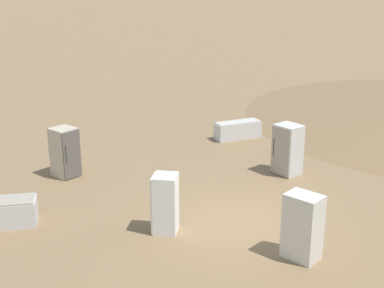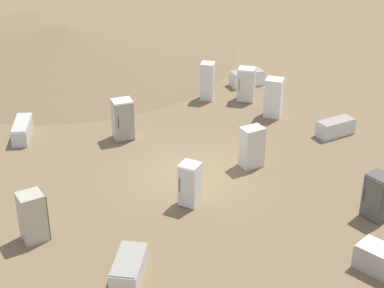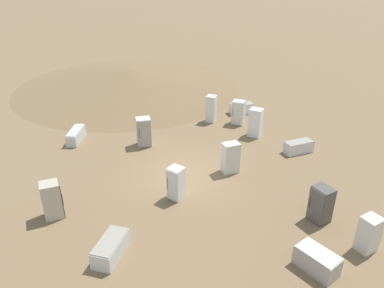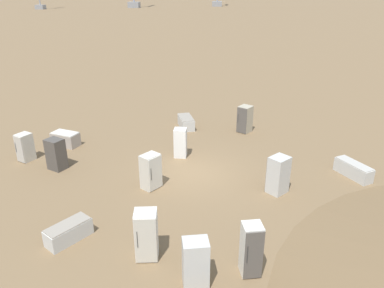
{
  "view_description": "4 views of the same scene",
  "coord_description": "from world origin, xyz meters",
  "px_view_note": "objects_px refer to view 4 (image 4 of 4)",
  "views": [
    {
      "loc": [
        -0.23,
        12.87,
        6.26
      ],
      "look_at": [
        1.4,
        -1.12,
        1.71
      ],
      "focal_mm": 50.0,
      "sensor_mm": 36.0,
      "label": 1
    },
    {
      "loc": [
        18.14,
        8.62,
        11.69
      ],
      "look_at": [
        -0.01,
        0.05,
        1.19
      ],
      "focal_mm": 60.0,
      "sensor_mm": 36.0,
      "label": 2
    },
    {
      "loc": [
        13.0,
        8.9,
        9.6
      ],
      "look_at": [
        0.33,
        0.69,
        1.98
      ],
      "focal_mm": 35.0,
      "sensor_mm": 36.0,
      "label": 3
    },
    {
      "loc": [
        -15.56,
        -1.16,
        8.18
      ],
      "look_at": [
        -0.13,
        0.09,
        1.55
      ],
      "focal_mm": 35.0,
      "sensor_mm": 36.0,
      "label": 4
    }
  ],
  "objects_px": {
    "discarded_fridge_6": "(146,235)",
    "discarded_fridge_8": "(69,232)",
    "discarded_fridge_9": "(278,175)",
    "discarded_fridge_3": "(353,170)",
    "discarded_fridge_0": "(186,122)",
    "discarded_fridge_4": "(25,147)",
    "discarded_fridge_13": "(245,119)",
    "discarded_fridge_5": "(180,143)",
    "discarded_fridge_12": "(56,154)",
    "discarded_fridge_2": "(251,250)",
    "discarded_fridge_11": "(66,139)",
    "discarded_fridge_1": "(151,171)",
    "discarded_fridge_10": "(196,263)"
  },
  "relations": [
    {
      "from": "discarded_fridge_3",
      "to": "discarded_fridge_5",
      "type": "xyz_separation_m",
      "value": [
        1.54,
        8.16,
        0.42
      ]
    },
    {
      "from": "discarded_fridge_12",
      "to": "discarded_fridge_5",
      "type": "bearing_deg",
      "value": 44.27
    },
    {
      "from": "discarded_fridge_9",
      "to": "discarded_fridge_12",
      "type": "distance_m",
      "value": 10.3
    },
    {
      "from": "discarded_fridge_4",
      "to": "discarded_fridge_8",
      "type": "distance_m",
      "value": 7.59
    },
    {
      "from": "discarded_fridge_1",
      "to": "discarded_fridge_8",
      "type": "bearing_deg",
      "value": 6.14
    },
    {
      "from": "discarded_fridge_5",
      "to": "discarded_fridge_12",
      "type": "bearing_deg",
      "value": -160.01
    },
    {
      "from": "discarded_fridge_3",
      "to": "discarded_fridge_5",
      "type": "bearing_deg",
      "value": 138.9
    },
    {
      "from": "discarded_fridge_6",
      "to": "discarded_fridge_11",
      "type": "bearing_deg",
      "value": -61.25
    },
    {
      "from": "discarded_fridge_12",
      "to": "discarded_fridge_13",
      "type": "bearing_deg",
      "value": 57.83
    },
    {
      "from": "discarded_fridge_5",
      "to": "discarded_fridge_11",
      "type": "relative_size",
      "value": 0.94
    },
    {
      "from": "discarded_fridge_1",
      "to": "discarded_fridge_10",
      "type": "distance_m",
      "value": 6.01
    },
    {
      "from": "discarded_fridge_10",
      "to": "discarded_fridge_13",
      "type": "height_order",
      "value": "discarded_fridge_13"
    },
    {
      "from": "discarded_fridge_6",
      "to": "discarded_fridge_8",
      "type": "height_order",
      "value": "discarded_fridge_6"
    },
    {
      "from": "discarded_fridge_12",
      "to": "discarded_fridge_9",
      "type": "bearing_deg",
      "value": 18.49
    },
    {
      "from": "discarded_fridge_6",
      "to": "discarded_fridge_8",
      "type": "distance_m",
      "value": 2.99
    },
    {
      "from": "discarded_fridge_2",
      "to": "discarded_fridge_5",
      "type": "xyz_separation_m",
      "value": [
        8.25,
        3.05,
        -0.11
      ]
    },
    {
      "from": "discarded_fridge_4",
      "to": "discarded_fridge_12",
      "type": "relative_size",
      "value": 0.93
    },
    {
      "from": "discarded_fridge_6",
      "to": "discarded_fridge_1",
      "type": "bearing_deg",
      "value": -88.11
    },
    {
      "from": "discarded_fridge_4",
      "to": "discarded_fridge_6",
      "type": "relative_size",
      "value": 0.83
    },
    {
      "from": "discarded_fridge_9",
      "to": "discarded_fridge_13",
      "type": "relative_size",
      "value": 1.03
    },
    {
      "from": "discarded_fridge_5",
      "to": "discarded_fridge_8",
      "type": "distance_m",
      "value": 7.8
    },
    {
      "from": "discarded_fridge_6",
      "to": "discarded_fridge_9",
      "type": "relative_size",
      "value": 1.04
    },
    {
      "from": "discarded_fridge_5",
      "to": "discarded_fridge_9",
      "type": "bearing_deg",
      "value": -34.07
    },
    {
      "from": "discarded_fridge_8",
      "to": "discarded_fridge_2",
      "type": "bearing_deg",
      "value": -154.95
    },
    {
      "from": "discarded_fridge_12",
      "to": "discarded_fridge_10",
      "type": "bearing_deg",
      "value": -18.13
    },
    {
      "from": "discarded_fridge_0",
      "to": "discarded_fridge_2",
      "type": "height_order",
      "value": "discarded_fridge_2"
    },
    {
      "from": "discarded_fridge_6",
      "to": "discarded_fridge_11",
      "type": "height_order",
      "value": "discarded_fridge_6"
    },
    {
      "from": "discarded_fridge_5",
      "to": "discarded_fridge_12",
      "type": "xyz_separation_m",
      "value": [
        -1.88,
        5.73,
        0.0
      ]
    },
    {
      "from": "discarded_fridge_3",
      "to": "discarded_fridge_13",
      "type": "height_order",
      "value": "discarded_fridge_13"
    },
    {
      "from": "discarded_fridge_8",
      "to": "discarded_fridge_13",
      "type": "height_order",
      "value": "discarded_fridge_13"
    },
    {
      "from": "discarded_fridge_2",
      "to": "discarded_fridge_11",
      "type": "height_order",
      "value": "discarded_fridge_2"
    },
    {
      "from": "discarded_fridge_3",
      "to": "discarded_fridge_6",
      "type": "height_order",
      "value": "discarded_fridge_6"
    },
    {
      "from": "discarded_fridge_6",
      "to": "discarded_fridge_11",
      "type": "distance_m",
      "value": 10.67
    },
    {
      "from": "discarded_fridge_2",
      "to": "discarded_fridge_4",
      "type": "relative_size",
      "value": 1.22
    },
    {
      "from": "discarded_fridge_6",
      "to": "discarded_fridge_10",
      "type": "bearing_deg",
      "value": 140.62
    },
    {
      "from": "discarded_fridge_13",
      "to": "discarded_fridge_9",
      "type": "bearing_deg",
      "value": 132.29
    },
    {
      "from": "discarded_fridge_10",
      "to": "discarded_fridge_8",
      "type": "bearing_deg",
      "value": 148.06
    },
    {
      "from": "discarded_fridge_5",
      "to": "discarded_fridge_11",
      "type": "bearing_deg",
      "value": 174.08
    },
    {
      "from": "discarded_fridge_2",
      "to": "discarded_fridge_4",
      "type": "bearing_deg",
      "value": -45.51
    },
    {
      "from": "discarded_fridge_10",
      "to": "discarded_fridge_6",
      "type": "bearing_deg",
      "value": 136.1
    },
    {
      "from": "discarded_fridge_3",
      "to": "discarded_fridge_13",
      "type": "distance_m",
      "value": 7.13
    },
    {
      "from": "discarded_fridge_0",
      "to": "discarded_fridge_4",
      "type": "height_order",
      "value": "discarded_fridge_4"
    },
    {
      "from": "discarded_fridge_1",
      "to": "discarded_fridge_8",
      "type": "xyz_separation_m",
      "value": [
        -3.84,
        2.18,
        -0.46
      ]
    },
    {
      "from": "discarded_fridge_0",
      "to": "discarded_fridge_8",
      "type": "xyz_separation_m",
      "value": [
        -11.35,
        2.99,
        -0.03
      ]
    },
    {
      "from": "discarded_fridge_5",
      "to": "discarded_fridge_12",
      "type": "distance_m",
      "value": 6.03
    },
    {
      "from": "discarded_fridge_3",
      "to": "discarded_fridge_6",
      "type": "distance_m",
      "value": 10.47
    },
    {
      "from": "discarded_fridge_4",
      "to": "discarded_fridge_13",
      "type": "bearing_deg",
      "value": -129.97
    },
    {
      "from": "discarded_fridge_3",
      "to": "discarded_fridge_8",
      "type": "height_order",
      "value": "discarded_fridge_3"
    },
    {
      "from": "discarded_fridge_0",
      "to": "discarded_fridge_6",
      "type": "height_order",
      "value": "discarded_fridge_6"
    },
    {
      "from": "discarded_fridge_0",
      "to": "discarded_fridge_1",
      "type": "distance_m",
      "value": 7.56
    }
  ]
}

